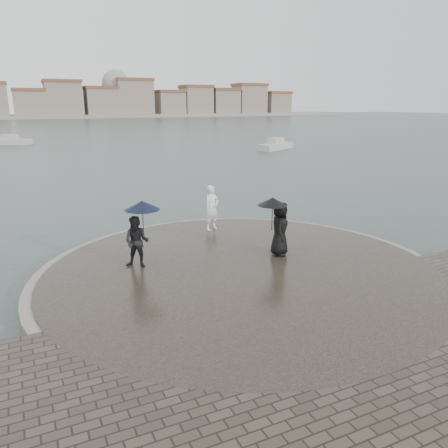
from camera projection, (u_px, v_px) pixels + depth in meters
ground at (310, 331)px, 10.39m from camera, size 400.00×400.00×0.00m
kerb_ring at (242, 275)px, 13.39m from camera, size 12.50×12.50×0.32m
quay_tip at (242, 274)px, 13.39m from camera, size 11.90×11.90×0.36m
statue at (212, 208)px, 17.22m from camera, size 0.75×0.60×1.78m
visitor_left at (138, 231)px, 13.26m from camera, size 1.29×1.12×2.04m
visitor_right at (278, 223)px, 14.28m from camera, size 1.23×1.12×1.95m
far_skyline at (9, 102)px, 146.30m from camera, size 260.00×20.00×37.00m
boats at (135, 144)px, 53.81m from camera, size 33.73×23.97×1.50m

